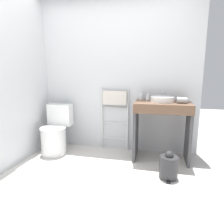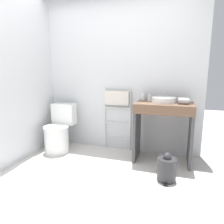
% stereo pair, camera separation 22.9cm
% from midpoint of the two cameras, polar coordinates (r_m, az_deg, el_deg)
% --- Properties ---
extents(ground_plane, '(12.00, 12.00, 0.00)m').
position_cam_midpoint_polar(ground_plane, '(2.42, -6.02, -22.17)').
color(ground_plane, silver).
extents(wall_back, '(2.75, 0.12, 2.64)m').
position_cam_midpoint_polar(wall_back, '(3.44, 3.76, 11.05)').
color(wall_back, silver).
rests_on(wall_back, ground_plane).
extents(wall_side, '(0.12, 2.13, 2.64)m').
position_cam_midpoint_polar(wall_side, '(3.34, -22.72, 10.23)').
color(wall_side, silver).
rests_on(wall_side, ground_plane).
extents(toilet, '(0.42, 0.56, 0.80)m').
position_cam_midpoint_polar(toilet, '(3.51, -13.19, -5.63)').
color(toilet, white).
rests_on(toilet, ground_plane).
extents(towel_radiator, '(0.48, 0.06, 1.06)m').
position_cam_midpoint_polar(towel_radiator, '(3.37, 3.40, 1.91)').
color(towel_radiator, silver).
rests_on(towel_radiator, ground_plane).
extents(vanity_counter, '(0.82, 0.55, 0.90)m').
position_cam_midpoint_polar(vanity_counter, '(3.07, 16.52, -3.20)').
color(vanity_counter, brown).
rests_on(vanity_counter, ground_plane).
extents(sink_basin, '(0.35, 0.35, 0.08)m').
position_cam_midpoint_polar(sink_basin, '(3.03, 16.71, 3.41)').
color(sink_basin, white).
rests_on(sink_basin, vanity_counter).
extents(faucet, '(0.02, 0.10, 0.14)m').
position_cam_midpoint_polar(faucet, '(3.22, 16.84, 4.67)').
color(faucet, silver).
rests_on(faucet, vanity_counter).
extents(cup_near_wall, '(0.06, 0.06, 0.10)m').
position_cam_midpoint_polar(cup_near_wall, '(3.24, 10.94, 4.31)').
color(cup_near_wall, white).
rests_on(cup_near_wall, vanity_counter).
extents(cup_near_edge, '(0.07, 0.07, 0.10)m').
position_cam_midpoint_polar(cup_near_edge, '(3.17, 12.82, 4.03)').
color(cup_near_edge, white).
rests_on(cup_near_edge, vanity_counter).
extents(hair_dryer, '(0.18, 0.18, 0.09)m').
position_cam_midpoint_polar(hair_dryer, '(2.97, 22.01, 2.96)').
color(hair_dryer, '#B7B7BC').
rests_on(hair_dryer, vanity_counter).
extents(trash_bin, '(0.23, 0.27, 0.36)m').
position_cam_midpoint_polar(trash_bin, '(2.69, 17.79, -15.14)').
color(trash_bin, '#333335').
rests_on(trash_bin, ground_plane).
extents(bath_mat, '(0.56, 0.36, 0.01)m').
position_cam_midpoint_polar(bath_mat, '(3.16, -17.49, -14.09)').
color(bath_mat, silver).
rests_on(bath_mat, ground_plane).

